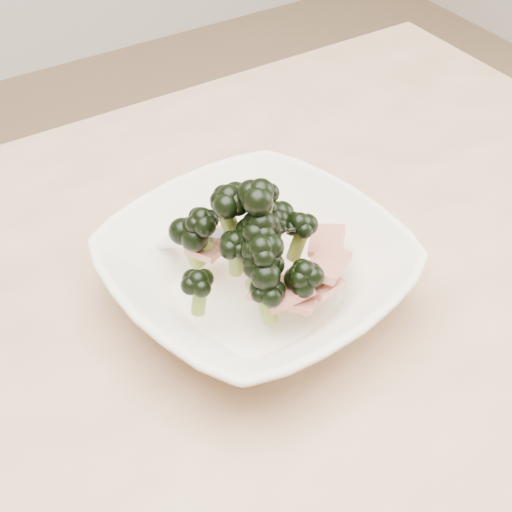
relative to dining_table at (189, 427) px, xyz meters
name	(u,v)px	position (x,y,z in m)	size (l,w,h in m)	color
dining_table	(189,427)	(0.00, 0.00, 0.00)	(1.20, 0.80, 0.75)	tan
broccoli_dish	(256,267)	(0.09, 0.03, 0.14)	(0.29, 0.29, 0.14)	white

